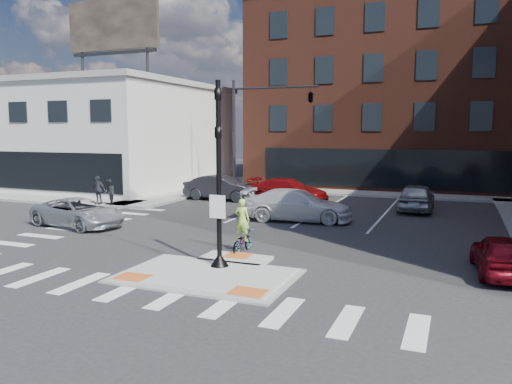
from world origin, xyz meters
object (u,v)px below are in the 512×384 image
at_px(bg_car_dark, 222,188).
at_px(bg_car_silver, 417,197).
at_px(cyclist, 242,234).
at_px(bg_car_red, 289,191).
at_px(pedestrian_a, 109,192).
at_px(pedestrian_b, 98,190).
at_px(white_pickup, 297,205).
at_px(red_sedan, 502,255).
at_px(silver_suv, 78,213).

xyz_separation_m(bg_car_dark, bg_car_silver, (12.23, 0.14, -0.03)).
bearing_deg(cyclist, bg_car_red, -78.29).
xyz_separation_m(pedestrian_a, pedestrian_b, (-0.81, 0.00, 0.08)).
distance_m(white_pickup, pedestrian_b, 12.49).
relative_size(bg_car_silver, bg_car_red, 0.89).
relative_size(bg_car_dark, bg_car_silver, 1.07).
distance_m(bg_car_dark, cyclist, 14.43).
bearing_deg(bg_car_dark, red_sedan, -127.30).
bearing_deg(pedestrian_b, bg_car_red, 29.57).
bearing_deg(bg_car_dark, bg_car_red, -81.94).
relative_size(red_sedan, pedestrian_a, 2.50).
bearing_deg(cyclist, pedestrian_a, -30.71).
bearing_deg(red_sedan, pedestrian_a, -23.65).
height_order(bg_car_red, pedestrian_a, pedestrian_a).
bearing_deg(pedestrian_b, cyclist, -31.13).
bearing_deg(red_sedan, bg_car_silver, -79.45).
xyz_separation_m(bg_car_silver, pedestrian_a, (-17.00, -5.56, 0.13)).
xyz_separation_m(bg_car_dark, bg_car_red, (4.44, 0.58, -0.06)).
relative_size(white_pickup, bg_car_dark, 1.10).
distance_m(bg_car_silver, pedestrian_a, 17.89).
height_order(silver_suv, white_pickup, white_pickup).
relative_size(silver_suv, bg_car_red, 0.93).
height_order(pedestrian_a, pedestrian_b, pedestrian_b).
height_order(red_sedan, bg_car_silver, bg_car_silver).
relative_size(red_sedan, bg_car_red, 0.74).
relative_size(bg_car_silver, pedestrian_b, 2.73).
bearing_deg(pedestrian_a, silver_suv, -24.80).
bearing_deg(silver_suv, cyclist, -91.17).
bearing_deg(bg_car_silver, pedestrian_b, 17.11).
distance_m(red_sedan, pedestrian_b, 22.38).
bearing_deg(cyclist, white_pickup, -88.56).
height_order(white_pickup, pedestrian_a, pedestrian_a).
height_order(bg_car_dark, cyclist, cyclist).
height_order(red_sedan, cyclist, cyclist).
relative_size(bg_car_silver, cyclist, 2.28).
xyz_separation_m(white_pickup, cyclist, (0.09, -7.15, -0.11)).
bearing_deg(white_pickup, bg_car_red, 15.42).
distance_m(bg_car_dark, bg_car_red, 4.47).
xyz_separation_m(bg_car_silver, bg_car_red, (-7.79, 0.44, -0.04)).
relative_size(cyclist, pedestrian_b, 1.20).
xyz_separation_m(silver_suv, cyclist, (9.26, -1.76, 0.01)).
relative_size(silver_suv, red_sedan, 1.26).
height_order(white_pickup, bg_car_red, white_pickup).
distance_m(white_pickup, cyclist, 7.15).
bearing_deg(bg_car_red, bg_car_silver, -87.69).
distance_m(silver_suv, bg_car_dark, 11.09).
bearing_deg(silver_suv, bg_car_red, -20.78).
height_order(red_sedan, white_pickup, white_pickup).
height_order(white_pickup, cyclist, cyclist).
bearing_deg(bg_car_dark, pedestrian_b, 134.75).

